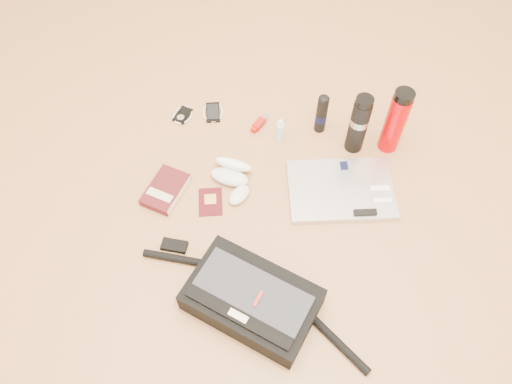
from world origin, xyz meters
TOP-DOWN VIEW (x-y plane):
  - ground at (0.00, 0.00)m, footprint 4.00×4.00m
  - messenger_bag at (0.03, -0.28)m, footprint 0.78×0.35m
  - laptop at (0.27, 0.20)m, footprint 0.43×0.34m
  - book at (-0.35, 0.07)m, footprint 0.15×0.20m
  - passport at (-0.19, 0.07)m, footprint 0.11×0.13m
  - mouse at (-0.09, 0.10)m, footprint 0.09×0.11m
  - sunglasses_case at (-0.14, 0.19)m, footprint 0.16×0.14m
  - ipod at (-0.40, 0.44)m, footprint 0.09×0.09m
  - phone at (-0.28, 0.48)m, footprint 0.10×0.11m
  - inhaler at (-0.08, 0.45)m, footprint 0.06×0.10m
  - spray_bottle at (0.01, 0.39)m, footprint 0.04×0.04m
  - aerosol_can at (0.15, 0.48)m, footprint 0.05×0.05m
  - thermos_black at (0.29, 0.42)m, footprint 0.09×0.09m
  - thermos_red at (0.42, 0.45)m, footprint 0.10×0.10m

SIDE VIEW (x-z plane):
  - ground at x=0.00m, z-range 0.00..0.00m
  - passport at x=-0.19m, z-range 0.00..0.01m
  - ipod at x=-0.40m, z-range 0.00..0.01m
  - phone at x=-0.28m, z-range 0.00..0.01m
  - laptop at x=0.27m, z-range -0.01..0.03m
  - inhaler at x=-0.08m, z-range 0.00..0.03m
  - book at x=-0.35m, z-range 0.00..0.03m
  - mouse at x=-0.09m, z-range 0.00..0.03m
  - sunglasses_case at x=-0.14m, z-range -0.01..0.07m
  - spray_bottle at x=0.01m, z-range -0.01..0.11m
  - messenger_bag at x=0.03m, z-range -0.01..0.11m
  - aerosol_can at x=0.15m, z-range 0.00..0.18m
  - thermos_black at x=0.29m, z-range 0.00..0.26m
  - thermos_red at x=0.42m, z-range 0.00..0.29m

